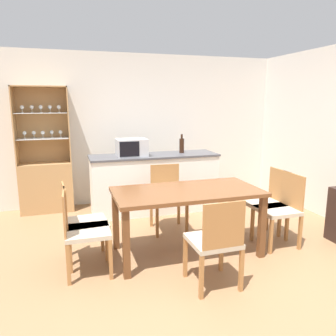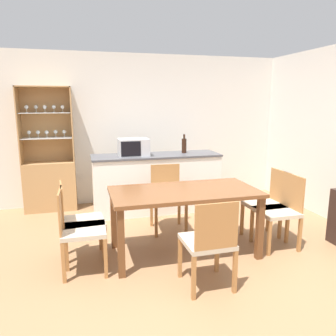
# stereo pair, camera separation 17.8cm
# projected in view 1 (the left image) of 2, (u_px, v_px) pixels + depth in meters

# --- Properties ---
(ground_plane) EXTENTS (18.00, 18.00, 0.00)m
(ground_plane) POSITION_uv_depth(u_px,v_px,m) (189.00, 267.00, 3.53)
(ground_plane) COLOR #936B47
(wall_back) EXTENTS (6.80, 0.06, 2.55)m
(wall_back) POSITION_uv_depth(u_px,v_px,m) (136.00, 129.00, 5.74)
(wall_back) COLOR silver
(wall_back) RESTS_ON ground_plane
(kitchen_counter) EXTENTS (2.03, 0.60, 0.93)m
(kitchen_counter) POSITION_uv_depth(u_px,v_px,m) (155.00, 183.00, 5.27)
(kitchen_counter) COLOR white
(kitchen_counter) RESTS_ON ground_plane
(display_cabinet) EXTENTS (0.81, 0.36, 1.98)m
(display_cabinet) POSITION_uv_depth(u_px,v_px,m) (46.00, 177.00, 5.24)
(display_cabinet) COLOR tan
(display_cabinet) RESTS_ON ground_plane
(dining_table) EXTENTS (1.67, 0.84, 0.76)m
(dining_table) POSITION_uv_depth(u_px,v_px,m) (187.00, 198.00, 3.74)
(dining_table) COLOR brown
(dining_table) RESTS_ON ground_plane
(dining_chair_side_left_near) EXTENTS (0.45, 0.45, 0.89)m
(dining_chair_side_left_near) POSITION_uv_depth(u_px,v_px,m) (83.00, 231.00, 3.32)
(dining_chair_side_left_near) COLOR #C1B299
(dining_chair_side_left_near) RESTS_ON ground_plane
(dining_chair_side_right_far) EXTENTS (0.46, 0.46, 0.89)m
(dining_chair_side_right_far) POSITION_uv_depth(u_px,v_px,m) (268.00, 203.00, 4.24)
(dining_chair_side_right_far) COLOR #C1B299
(dining_chair_side_right_far) RESTS_ON ground_plane
(dining_chair_side_right_near) EXTENTS (0.45, 0.45, 0.89)m
(dining_chair_side_right_near) POSITION_uv_depth(u_px,v_px,m) (280.00, 209.00, 4.01)
(dining_chair_side_right_near) COLOR #C1B299
(dining_chair_side_right_near) RESTS_ON ground_plane
(dining_chair_head_far) EXTENTS (0.47, 0.47, 0.89)m
(dining_chair_head_far) POSITION_uv_depth(u_px,v_px,m) (168.00, 197.00, 4.49)
(dining_chair_head_far) COLOR #C1B299
(dining_chair_head_far) RESTS_ON ground_plane
(dining_chair_side_left_far) EXTENTS (0.48, 0.48, 0.89)m
(dining_chair_side_left_far) POSITION_uv_depth(u_px,v_px,m) (82.00, 222.00, 3.55)
(dining_chair_side_left_far) COLOR #C1B299
(dining_chair_side_left_far) RESTS_ON ground_plane
(dining_chair_head_near) EXTENTS (0.45, 0.45, 0.89)m
(dining_chair_head_near) POSITION_uv_depth(u_px,v_px,m) (215.00, 241.00, 3.07)
(dining_chair_head_near) COLOR #C1B299
(dining_chair_head_near) RESTS_ON ground_plane
(microwave) EXTENTS (0.46, 0.36, 0.26)m
(microwave) POSITION_uv_depth(u_px,v_px,m) (132.00, 147.00, 5.02)
(microwave) COLOR #B7BABF
(microwave) RESTS_ON kitchen_counter
(wine_bottle) EXTENTS (0.08, 0.08, 0.30)m
(wine_bottle) POSITION_uv_depth(u_px,v_px,m) (182.00, 145.00, 5.34)
(wine_bottle) COLOR black
(wine_bottle) RESTS_ON kitchen_counter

